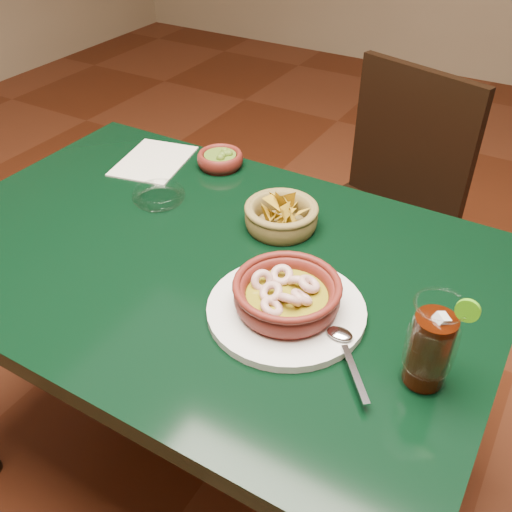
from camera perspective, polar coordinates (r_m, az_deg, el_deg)
The scene contains 9 objects.
ground at distance 1.73m, azimuth -3.89°, elevation -19.97°, with size 7.00×7.00×0.00m, color #471C0C.
dining_table at distance 1.24m, azimuth -5.13°, elevation -3.38°, with size 1.20×0.80×0.75m.
dining_chair at distance 1.79m, azimuth 12.10°, elevation 4.31°, with size 0.53×0.53×0.92m.
shrimp_plate at distance 1.01m, azimuth 3.11°, elevation -4.31°, with size 0.35×0.29×0.08m.
chip_basket at distance 1.23m, azimuth 2.54°, elevation 4.02°, with size 0.19×0.19×0.11m.
guacamole_ramekin at distance 1.48m, azimuth -3.58°, elevation 9.69°, with size 0.14×0.14×0.05m.
cola_drink at distance 0.91m, azimuth 17.08°, elevation -8.51°, with size 0.16×0.16×0.18m.
glass_ashtray at distance 1.35m, azimuth -9.70°, elevation 5.99°, with size 0.13×0.13×0.03m.
paper_menu at distance 1.53m, azimuth -10.19°, elevation 9.34°, with size 0.20×0.24×0.00m.
Camera 1 is at (0.57, -0.75, 1.45)m, focal length 40.00 mm.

